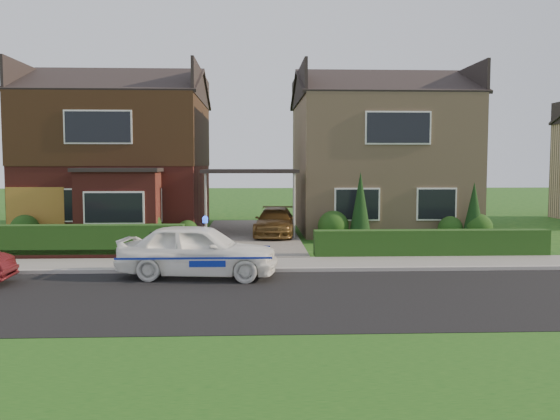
{
  "coord_description": "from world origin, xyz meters",
  "views": [
    {
      "loc": [
        0.16,
        -13.12,
        3.0
      ],
      "look_at": [
        0.89,
        3.5,
        1.7
      ],
      "focal_mm": 38.0,
      "sensor_mm": 36.0,
      "label": 1
    }
  ],
  "objects": [
    {
      "name": "shrub_left_near",
      "position": [
        -2.4,
        9.6,
        0.42
      ],
      "size": [
        0.84,
        0.84,
        0.84
      ],
      "primitive_type": "sphere",
      "color": "#123812",
      "rests_on": "ground"
    },
    {
      "name": "shrub_right_far",
      "position": [
        8.8,
        9.2,
        0.54
      ],
      "size": [
        1.08,
        1.08,
        1.08
      ],
      "primitive_type": "sphere",
      "color": "#123812",
      "rests_on": "ground"
    },
    {
      "name": "shrub_left_far",
      "position": [
        -8.5,
        9.5,
        0.54
      ],
      "size": [
        1.08,
        1.08,
        1.08
      ],
      "primitive_type": "sphere",
      "color": "#123812",
      "rests_on": "ground"
    },
    {
      "name": "driveway",
      "position": [
        0.0,
        11.0,
        0.06
      ],
      "size": [
        3.8,
        12.0,
        0.12
      ],
      "primitive_type": "cube",
      "color": "#666059",
      "rests_on": "ground"
    },
    {
      "name": "hedge_left",
      "position": [
        -5.8,
        5.45,
        0.0
      ],
      "size": [
        7.5,
        0.55,
        0.9
      ],
      "primitive_type": "cube",
      "color": "#123812",
      "rests_on": "ground"
    },
    {
      "name": "ground",
      "position": [
        0.0,
        0.0,
        0.0
      ],
      "size": [
        120.0,
        120.0,
        0.0
      ],
      "primitive_type": "plane",
      "color": "#134512",
      "rests_on": "ground"
    },
    {
      "name": "grass_verge",
      "position": [
        0.0,
        -5.0,
        0.0
      ],
      "size": [
        60.0,
        4.0,
        0.01
      ],
      "primitive_type": "cube",
      "color": "#134512",
      "rests_on": "ground"
    },
    {
      "name": "sidewalk",
      "position": [
        0.0,
        4.1,
        0.05
      ],
      "size": [
        60.0,
        2.0,
        0.1
      ],
      "primitive_type": "cube",
      "color": "slate",
      "rests_on": "ground"
    },
    {
      "name": "shrub_right_mid",
      "position": [
        7.8,
        9.5,
        0.48
      ],
      "size": [
        0.96,
        0.96,
        0.96
      ],
      "primitive_type": "sphere",
      "color": "#123812",
      "rests_on": "ground"
    },
    {
      "name": "conifer_b",
      "position": [
        8.6,
        9.2,
        1.1
      ],
      "size": [
        0.9,
        0.9,
        2.2
      ],
      "primitive_type": "cone",
      "color": "black",
      "rests_on": "ground"
    },
    {
      "name": "garage_door",
      "position": [
        -8.25,
        9.96,
        1.05
      ],
      "size": [
        2.2,
        0.1,
        2.1
      ],
      "primitive_type": "cube",
      "color": "olive",
      "rests_on": "ground"
    },
    {
      "name": "kerb",
      "position": [
        0.0,
        3.05,
        0.06
      ],
      "size": [
        60.0,
        0.16,
        0.12
      ],
      "primitive_type": "cube",
      "color": "#9E9993",
      "rests_on": "ground"
    },
    {
      "name": "dwarf_wall",
      "position": [
        -5.8,
        5.3,
        0.18
      ],
      "size": [
        7.7,
        0.25,
        0.36
      ],
      "primitive_type": "cube",
      "color": "maroon",
      "rests_on": "ground"
    },
    {
      "name": "hedge_right",
      "position": [
        5.8,
        5.35,
        0.0
      ],
      "size": [
        7.5,
        0.55,
        0.8
      ],
      "primitive_type": "cube",
      "color": "#123812",
      "rests_on": "ground"
    },
    {
      "name": "shrub_right_near",
      "position": [
        3.2,
        9.4,
        0.6
      ],
      "size": [
        1.2,
        1.2,
        1.2
      ],
      "primitive_type": "sphere",
      "color": "#123812",
      "rests_on": "ground"
    },
    {
      "name": "road",
      "position": [
        0.0,
        0.0,
        0.0
      ],
      "size": [
        60.0,
        6.0,
        0.02
      ],
      "primitive_type": "cube",
      "color": "black",
      "rests_on": "ground"
    },
    {
      "name": "conifer_a",
      "position": [
        4.2,
        9.2,
        1.3
      ],
      "size": [
        0.9,
        0.9,
        2.6
      ],
      "primitive_type": "cone",
      "color": "black",
      "rests_on": "ground"
    },
    {
      "name": "house_right",
      "position": [
        5.8,
        13.99,
        3.66
      ],
      "size": [
        7.5,
        8.06,
        7.25
      ],
      "color": "tan",
      "rests_on": "ground"
    },
    {
      "name": "house_left",
      "position": [
        -5.78,
        13.9,
        3.81
      ],
      "size": [
        7.5,
        9.53,
        7.25
      ],
      "color": "maroon",
      "rests_on": "ground"
    },
    {
      "name": "driveway_car",
      "position": [
        1.0,
        10.5,
        0.67
      ],
      "size": [
        1.91,
        3.91,
        1.1
      ],
      "primitive_type": "imported",
      "rotation": [
        0.0,
        0.0,
        -0.1
      ],
      "color": "brown",
      "rests_on": "driveway"
    },
    {
      "name": "carport_link",
      "position": [
        0.0,
        10.95,
        2.66
      ],
      "size": [
        3.8,
        3.0,
        2.77
      ],
      "color": "black",
      "rests_on": "ground"
    },
    {
      "name": "potted_plant_c",
      "position": [
        -4.26,
        9.0,
        0.37
      ],
      "size": [
        0.46,
        0.46,
        0.75
      ],
      "primitive_type": "imported",
      "rotation": [
        0.0,
        0.0,
        1.66
      ],
      "color": "gray",
      "rests_on": "ground"
    },
    {
      "name": "police_car",
      "position": [
        -1.31,
        2.4,
        0.71
      ],
      "size": [
        3.84,
        4.35,
        1.59
      ],
      "rotation": [
        0.0,
        0.0,
        1.45
      ],
      "color": "white",
      "rests_on": "ground"
    },
    {
      "name": "shrub_left_mid",
      "position": [
        -4.0,
        9.3,
        0.66
      ],
      "size": [
        1.32,
        1.32,
        1.32
      ],
      "primitive_type": "sphere",
      "color": "#123812",
      "rests_on": "ground"
    },
    {
      "name": "potted_plant_b",
      "position": [
        -3.27,
        9.0,
        0.37
      ],
      "size": [
        0.5,
        0.46,
        0.73
      ],
      "primitive_type": "imported",
      "rotation": [
        0.0,
        0.0,
        0.4
      ],
      "color": "gray",
      "rests_on": "ground"
    },
    {
      "name": "potted_plant_a",
      "position": [
        -7.46,
        6.0,
        0.42
      ],
      "size": [
        0.5,
        0.39,
        0.85
      ],
      "primitive_type": "imported",
      "rotation": [
        0.0,
        0.0,
        0.21
      ],
      "color": "gray",
      "rests_on": "ground"
    }
  ]
}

